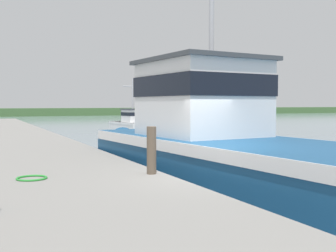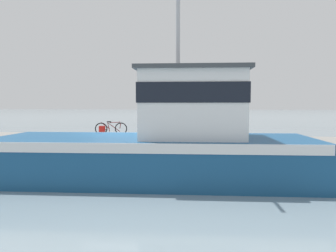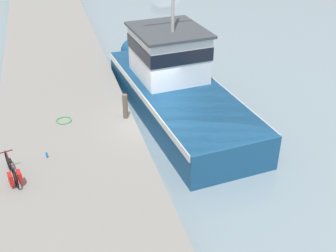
# 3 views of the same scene
# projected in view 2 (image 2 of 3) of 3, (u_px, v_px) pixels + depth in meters

# --- Properties ---
(ground_plane) EXTENTS (320.00, 320.00, 0.00)m
(ground_plane) POSITION_uv_depth(u_px,v_px,m) (124.00, 171.00, 12.61)
(ground_plane) COLOR gray
(dock_pier) EXTENTS (5.53, 80.00, 0.82)m
(dock_pier) POSITION_uv_depth(u_px,v_px,m) (146.00, 147.00, 16.29)
(dock_pier) COLOR gray
(dock_pier) RESTS_ON ground_plane
(fishing_boat_main) EXTENTS (4.55, 12.57, 8.43)m
(fishing_boat_main) POSITION_uv_depth(u_px,v_px,m) (171.00, 141.00, 10.92)
(fishing_boat_main) COLOR navy
(fishing_boat_main) RESTS_ON ground_plane
(bicycle_touring) EXTENTS (0.69, 1.78, 0.77)m
(bicycle_touring) POSITION_uv_depth(u_px,v_px,m) (108.00, 129.00, 18.59)
(bicycle_touring) COLOR black
(bicycle_touring) RESTS_ON dock_pier
(mooring_post) EXTENTS (0.21, 0.21, 1.06)m
(mooring_post) POSITION_uv_depth(u_px,v_px,m) (143.00, 133.00, 13.74)
(mooring_post) COLOR brown
(mooring_post) RESTS_ON dock_pier
(hose_coil) EXTENTS (0.63, 0.63, 0.04)m
(hose_coil) POSITION_uv_depth(u_px,v_px,m) (164.00, 139.00, 16.18)
(hose_coil) COLOR green
(hose_coil) RESTS_ON dock_pier
(water_bottle_on_curb) EXTENTS (0.07, 0.07, 0.22)m
(water_bottle_on_curb) POSITION_uv_depth(u_px,v_px,m) (120.00, 135.00, 17.35)
(water_bottle_on_curb) COLOR blue
(water_bottle_on_curb) RESTS_ON dock_pier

